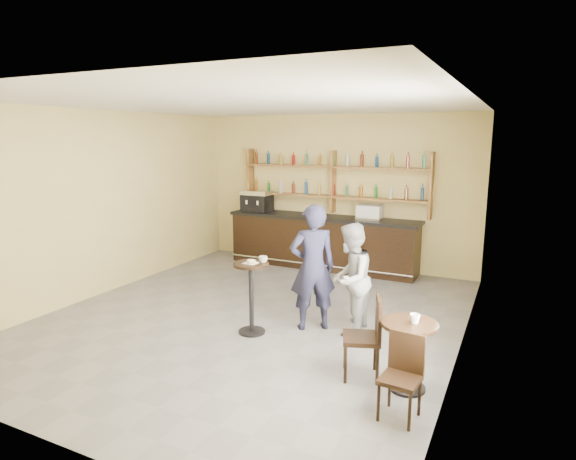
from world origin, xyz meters
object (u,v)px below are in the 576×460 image
at_px(pedestal_table, 251,298).
at_px(cafe_table, 408,356).
at_px(bar_counter, 322,242).
at_px(chair_south, 400,379).
at_px(patron_second, 350,279).
at_px(pastry_case, 370,212).
at_px(man_main, 313,267).
at_px(chair_west, 361,337).
at_px(espresso_machine, 257,201).

distance_m(pedestal_table, cafe_table, 2.41).
xyz_separation_m(bar_counter, pedestal_table, (0.42, -3.68, -0.04)).
bearing_deg(chair_south, bar_counter, 125.67).
distance_m(pedestal_table, patron_second, 1.42).
relative_size(pastry_case, man_main, 0.27).
height_order(man_main, cafe_table, man_main).
bearing_deg(chair_south, cafe_table, 100.63).
xyz_separation_m(cafe_table, chair_south, (0.05, -0.60, 0.03)).
distance_m(chair_west, patron_second, 1.34).
height_order(pastry_case, cafe_table, pastry_case).
bearing_deg(man_main, chair_west, 99.87).
height_order(pastry_case, chair_west, pastry_case).
bearing_deg(pedestal_table, pastry_case, 80.65).
distance_m(espresso_machine, man_main, 4.16).
relative_size(chair_west, chair_south, 1.14).
distance_m(man_main, patron_second, 0.55).
distance_m(espresso_machine, pastry_case, 2.59).
xyz_separation_m(espresso_machine, pedestal_table, (1.99, -3.68, -0.83)).
xyz_separation_m(cafe_table, patron_second, (-1.09, 1.23, 0.40)).
distance_m(bar_counter, pedestal_table, 3.70).
height_order(espresso_machine, patron_second, patron_second).
bearing_deg(chair_south, chair_west, 138.57).
distance_m(bar_counter, chair_south, 5.62).
height_order(bar_counter, patron_second, patron_second).
bearing_deg(cafe_table, chair_west, 174.81).
xyz_separation_m(man_main, chair_west, (1.07, -1.08, -0.43)).
relative_size(pedestal_table, cafe_table, 1.32).
bearing_deg(cafe_table, man_main, 145.12).
relative_size(espresso_machine, cafe_table, 0.83).
height_order(pastry_case, chair_south, pastry_case).
bearing_deg(espresso_machine, cafe_table, -41.33).
height_order(bar_counter, chair_west, bar_counter).
bearing_deg(chair_west, bar_counter, -172.61).
relative_size(bar_counter, patron_second, 2.60).
relative_size(cafe_table, patron_second, 0.49).
xyz_separation_m(bar_counter, espresso_machine, (-1.57, 0.00, 0.78)).
bearing_deg(man_main, pedestal_table, 2.31).
bearing_deg(bar_counter, chair_west, -62.57).
bearing_deg(espresso_machine, man_main, -46.03).
bearing_deg(patron_second, chair_south, 29.93).
bearing_deg(chair_west, cafe_table, 64.77).
bearing_deg(pedestal_table, cafe_table, -14.43).
height_order(bar_counter, espresso_machine, espresso_machine).
relative_size(man_main, patron_second, 1.16).
distance_m(espresso_machine, patron_second, 4.47).
bearing_deg(patron_second, cafe_table, 39.54).
bearing_deg(pastry_case, patron_second, -82.76).
distance_m(man_main, chair_west, 1.58).
xyz_separation_m(bar_counter, man_main, (1.12, -3.14, 0.36)).
height_order(pastry_case, pedestal_table, pastry_case).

